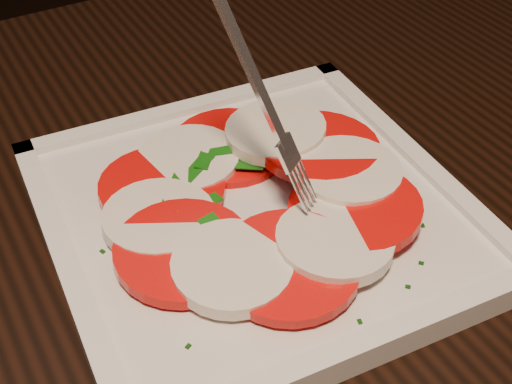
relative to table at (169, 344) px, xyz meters
name	(u,v)px	position (x,y,z in m)	size (l,w,h in m)	color
table	(169,344)	(0.00, 0.00, 0.00)	(1.24, 0.86, 0.75)	black
plate	(256,216)	(0.08, -0.01, 0.11)	(0.29, 0.29, 0.01)	silver
caprese_salad	(256,196)	(0.07, -0.01, 0.12)	(0.23, 0.24, 0.03)	#E40507
fork	(248,91)	(0.07, -0.01, 0.21)	(0.03, 0.08, 0.15)	white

